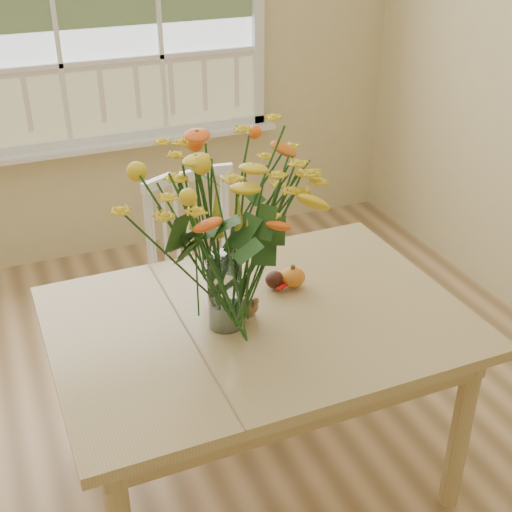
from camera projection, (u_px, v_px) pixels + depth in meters
name	position (u px, v px, depth m)	size (l,w,h in m)	color
wall_back	(54.00, 25.00, 3.55)	(4.00, 0.02, 2.70)	beige
dining_table	(258.00, 338.00, 2.34)	(1.37, 0.99, 0.73)	tan
windsor_chair	(200.00, 267.00, 3.02)	(0.49, 0.47, 0.91)	white
flower_vase	(223.00, 221.00, 2.06)	(0.53, 0.53, 0.63)	white
pumpkin	(293.00, 278.00, 2.44)	(0.09, 0.09, 0.07)	orange
turkey_figurine	(247.00, 307.00, 2.27)	(0.09, 0.08, 0.10)	#CCB78C
dark_gourd	(275.00, 281.00, 2.43)	(0.13, 0.07, 0.06)	#38160F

